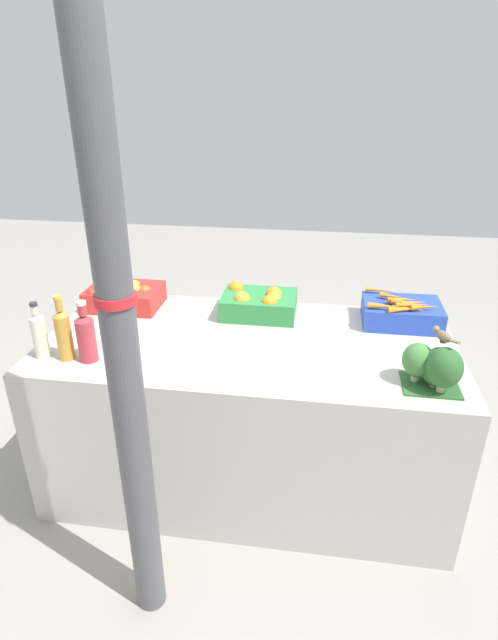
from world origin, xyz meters
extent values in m
plane|color=gray|center=(0.00, 0.00, 0.00)|extent=(10.00, 10.00, 0.00)
cube|color=#B7B2A8|center=(0.00, 0.00, 0.40)|extent=(1.91, 0.94, 0.81)
cylinder|color=#4C4C51|center=(-0.28, -0.78, 1.20)|extent=(0.11, 0.11, 2.40)
cylinder|color=red|center=(-0.28, -0.78, 1.32)|extent=(0.13, 0.13, 0.03)
cube|color=red|center=(-0.71, 0.29, 0.86)|extent=(0.38, 0.27, 0.11)
sphere|color=#BC562D|center=(-0.82, 0.25, 0.91)|extent=(0.08, 0.08, 0.08)
sphere|color=#BC562D|center=(-0.59, 0.28, 0.90)|extent=(0.06, 0.06, 0.06)
sphere|color=gold|center=(-0.65, 0.28, 0.90)|extent=(0.06, 0.06, 0.06)
sphere|color=gold|center=(-0.68, 0.34, 0.91)|extent=(0.06, 0.06, 0.06)
sphere|color=red|center=(-0.70, 0.35, 0.90)|extent=(0.08, 0.08, 0.08)
sphere|color=red|center=(-0.85, 0.20, 0.91)|extent=(0.06, 0.06, 0.06)
sphere|color=#BC562D|center=(-0.80, 0.37, 0.91)|extent=(0.07, 0.07, 0.07)
cube|color=#2D8442|center=(0.01, 0.29, 0.86)|extent=(0.38, 0.27, 0.11)
sphere|color=orange|center=(-0.12, 0.36, 0.91)|extent=(0.08, 0.08, 0.08)
sphere|color=orange|center=(0.09, 0.27, 0.90)|extent=(0.08, 0.08, 0.08)
sphere|color=orange|center=(-0.07, 0.23, 0.91)|extent=(0.09, 0.09, 0.09)
sphere|color=orange|center=(0.08, 0.30, 0.91)|extent=(0.08, 0.08, 0.08)
sphere|color=orange|center=(0.07, 0.21, 0.91)|extent=(0.08, 0.08, 0.08)
cube|color=#2847B7|center=(0.72, 0.29, 0.86)|extent=(0.38, 0.27, 0.11)
cone|color=orange|center=(0.62, 0.39, 0.93)|extent=(0.15, 0.03, 0.02)
cone|color=orange|center=(0.71, 0.18, 0.93)|extent=(0.15, 0.07, 0.03)
cone|color=orange|center=(0.72, 0.24, 0.94)|extent=(0.13, 0.06, 0.03)
cone|color=orange|center=(0.68, 0.31, 0.94)|extent=(0.13, 0.06, 0.03)
cone|color=orange|center=(0.63, 0.19, 0.93)|extent=(0.16, 0.04, 0.03)
cone|color=orange|center=(0.74, 0.20, 0.92)|extent=(0.16, 0.04, 0.03)
cone|color=orange|center=(0.77, 0.25, 0.93)|extent=(0.13, 0.07, 0.03)
cone|color=orange|center=(0.81, 0.20, 0.93)|extent=(0.14, 0.06, 0.03)
cone|color=orange|center=(0.75, 0.21, 0.94)|extent=(0.16, 0.05, 0.03)
cone|color=orange|center=(0.71, 0.28, 0.94)|extent=(0.14, 0.06, 0.03)
cube|color=#2D602D|center=(0.77, -0.29, 0.81)|extent=(0.22, 0.18, 0.01)
ellipsoid|color=#427F3D|center=(0.71, -0.27, 0.91)|extent=(0.12, 0.12, 0.14)
cylinder|color=#B2C693|center=(0.71, -0.27, 0.83)|extent=(0.03, 0.03, 0.02)
ellipsoid|color=#427F3D|center=(0.72, -0.25, 0.90)|extent=(0.10, 0.10, 0.13)
cylinder|color=#B2C693|center=(0.72, -0.25, 0.83)|extent=(0.03, 0.03, 0.02)
ellipsoid|color=#2D602D|center=(0.78, -0.30, 0.90)|extent=(0.12, 0.12, 0.16)
cylinder|color=#B2C693|center=(0.78, -0.30, 0.83)|extent=(0.03, 0.03, 0.02)
ellipsoid|color=#387033|center=(0.81, -0.30, 0.89)|extent=(0.12, 0.12, 0.11)
cylinder|color=#B2C693|center=(0.81, -0.30, 0.83)|extent=(0.03, 0.03, 0.02)
ellipsoid|color=#2D602D|center=(0.80, -0.34, 0.92)|extent=(0.14, 0.14, 0.16)
cylinder|color=#B2C693|center=(0.80, -0.34, 0.83)|extent=(0.03, 0.03, 0.02)
cylinder|color=beige|center=(-0.87, -0.29, 0.90)|extent=(0.06, 0.06, 0.18)
cone|color=beige|center=(-0.87, -0.29, 1.00)|extent=(0.06, 0.06, 0.02)
cylinder|color=beige|center=(-0.87, -0.29, 1.03)|extent=(0.03, 0.03, 0.04)
cylinder|color=#2D2D33|center=(-0.87, -0.29, 1.05)|extent=(0.03, 0.03, 0.01)
cylinder|color=gold|center=(-0.76, -0.29, 0.91)|extent=(0.07, 0.07, 0.20)
cone|color=gold|center=(-0.76, -0.29, 1.02)|extent=(0.07, 0.07, 0.03)
cylinder|color=gold|center=(-0.76, -0.29, 1.06)|extent=(0.03, 0.03, 0.05)
cylinder|color=gold|center=(-0.76, -0.29, 1.09)|extent=(0.03, 0.03, 0.01)
cylinder|color=#B2333D|center=(-0.66, -0.29, 0.90)|extent=(0.08, 0.08, 0.19)
cone|color=#B2333D|center=(-0.66, -0.29, 1.01)|extent=(0.08, 0.08, 0.02)
cylinder|color=#B2333D|center=(-0.66, -0.29, 1.04)|extent=(0.04, 0.04, 0.05)
cylinder|color=silver|center=(-0.66, -0.29, 1.07)|extent=(0.04, 0.04, 0.01)
cube|color=#4C3D2D|center=(0.79, -0.29, 1.00)|extent=(0.02, 0.02, 0.01)
ellipsoid|color=#7A664C|center=(0.79, -0.29, 1.03)|extent=(0.07, 0.08, 0.04)
sphere|color=#897556|center=(0.76, -0.25, 1.04)|extent=(0.03, 0.03, 0.03)
cone|color=#4C3D28|center=(0.76, -0.24, 1.04)|extent=(0.01, 0.02, 0.01)
cube|color=#7A664C|center=(0.82, -0.33, 1.03)|extent=(0.04, 0.04, 0.01)
camera|label=1|loc=(0.30, -2.05, 1.88)|focal=28.00mm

